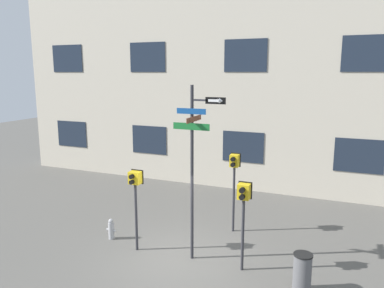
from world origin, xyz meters
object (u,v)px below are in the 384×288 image
Objects in this scene: pedestrian_signal_across at (234,172)px; fire_hydrant at (111,229)px; street_sign_pole at (194,159)px; pedestrian_signal_right at (244,202)px; trash_bin at (302,273)px; pedestrian_signal_left at (135,188)px.

pedestrian_signal_across is 4.43m from fire_hydrant.
pedestrian_signal_across is (0.51, 2.28, -0.88)m from street_sign_pole.
trash_bin is at bearing -14.62° from pedestrian_signal_right.
street_sign_pole reaches higher than fire_hydrant.
pedestrian_signal_left is 0.92× the size of pedestrian_signal_across.
street_sign_pole is 4.00m from fire_hydrant.
trash_bin is (1.63, -0.42, -1.46)m from pedestrian_signal_right.
fire_hydrant is (-1.16, 0.36, -1.64)m from pedestrian_signal_left.
street_sign_pole is 2.09m from pedestrian_signal_left.
trash_bin is (6.06, -0.71, 0.17)m from fire_hydrant.
street_sign_pole reaches higher than trash_bin.
street_sign_pole is 3.99m from trash_bin.
pedestrian_signal_right reaches higher than trash_bin.
pedestrian_signal_left reaches higher than trash_bin.
street_sign_pole is 7.36× the size of fire_hydrant.
fire_hydrant is at bearing -149.20° from pedestrian_signal_across.
pedestrian_signal_right is at bearing 1.13° from pedestrian_signal_left.
pedestrian_signal_right is at bearing -3.45° from street_sign_pole.
fire_hydrant is at bearing 163.03° from pedestrian_signal_left.
pedestrian_signal_across is at bearing 111.65° from pedestrian_signal_right.
fire_hydrant is 6.10m from trash_bin.
street_sign_pole reaches higher than pedestrian_signal_across.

